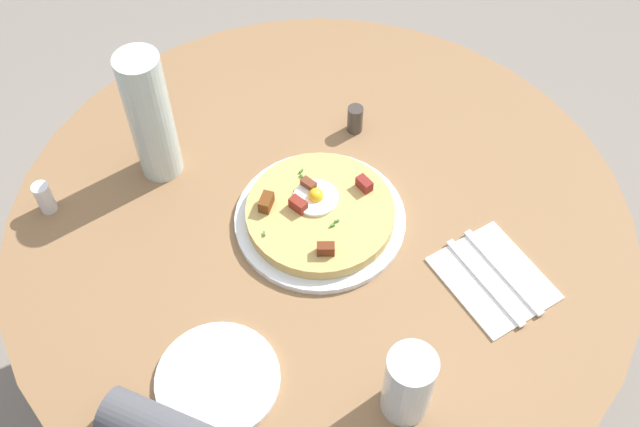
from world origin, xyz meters
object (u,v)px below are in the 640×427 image
object	(u,v)px
breakfast_pizza	(319,211)
bread_plate	(218,379)
knife	(485,282)
pizza_plate	(320,218)
dining_table	(320,275)
fork	(503,272)
pepper_shaker	(355,119)
water_bottle	(150,117)
salt_shaker	(45,198)
water_glass	(408,384)

from	to	relation	value
breakfast_pizza	bread_plate	bearing A→B (deg)	-72.07
knife	pizza_plate	bearing A→B (deg)	32.46
dining_table	pizza_plate	size ratio (longest dim) A/B	3.69
fork	pepper_shaker	world-z (taller)	pepper_shaker
dining_table	knife	bearing A→B (deg)	19.48
pizza_plate	water_bottle	distance (m)	0.32
breakfast_pizza	fork	size ratio (longest dim) A/B	1.35
breakfast_pizza	fork	world-z (taller)	breakfast_pizza
breakfast_pizza	salt_shaker	bearing A→B (deg)	-138.14
fork	water_glass	world-z (taller)	water_glass
dining_table	water_bottle	xyz separation A→B (m)	(-0.28, -0.11, 0.29)
dining_table	salt_shaker	xyz separation A→B (m)	(-0.34, -0.30, 0.20)
dining_table	breakfast_pizza	size ratio (longest dim) A/B	4.28
fork	salt_shaker	world-z (taller)	salt_shaker
fork	pepper_shaker	size ratio (longest dim) A/B	3.37
bread_plate	salt_shaker	distance (m)	0.43
pizza_plate	breakfast_pizza	xyz separation A→B (m)	(-0.00, -0.00, 0.02)
pizza_plate	knife	xyz separation A→B (m)	(0.27, 0.09, 0.00)
dining_table	water_bottle	distance (m)	0.42
dining_table	pepper_shaker	distance (m)	0.29
bread_plate	knife	world-z (taller)	bread_plate
pizza_plate	breakfast_pizza	distance (m)	0.02
knife	water_bottle	distance (m)	0.59
dining_table	water_glass	distance (m)	0.41
dining_table	water_glass	world-z (taller)	water_glass
water_bottle	pepper_shaker	size ratio (longest dim) A/B	4.65
dining_table	water_glass	xyz separation A→B (m)	(0.31, -0.14, 0.23)
fork	water_glass	xyz separation A→B (m)	(0.03, -0.27, 0.06)
dining_table	fork	size ratio (longest dim) A/B	5.75
pizza_plate	salt_shaker	world-z (taller)	salt_shaker
salt_shaker	pepper_shaker	distance (m)	0.54
fork	pepper_shaker	xyz separation A→B (m)	(-0.38, 0.06, 0.02)
breakfast_pizza	water_glass	world-z (taller)	water_glass
water_glass	water_bottle	size ratio (longest dim) A/B	0.53
bread_plate	salt_shaker	world-z (taller)	salt_shaker
pepper_shaker	dining_table	bearing A→B (deg)	-61.99
bread_plate	water_glass	xyz separation A→B (m)	(0.21, 0.16, 0.06)
breakfast_pizza	water_glass	distance (m)	0.34
knife	water_bottle	bearing A→B (deg)	34.01
pizza_plate	water_bottle	bearing A→B (deg)	-157.97
fork	knife	world-z (taller)	same
bread_plate	water_glass	bearing A→B (deg)	37.40
dining_table	pepper_shaker	xyz separation A→B (m)	(-0.10, 0.19, 0.19)
dining_table	knife	size ratio (longest dim) A/B	5.75
breakfast_pizza	pepper_shaker	world-z (taller)	breakfast_pizza
dining_table	water_bottle	size ratio (longest dim) A/B	4.17
bread_plate	water_bottle	bearing A→B (deg)	152.63
water_bottle	salt_shaker	bearing A→B (deg)	-108.08
dining_table	salt_shaker	bearing A→B (deg)	-138.55
fork	salt_shaker	size ratio (longest dim) A/B	3.06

